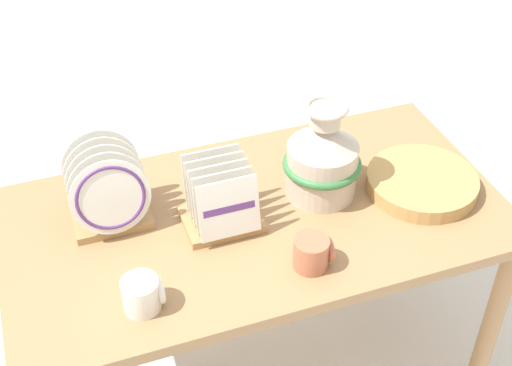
% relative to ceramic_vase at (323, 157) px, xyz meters
% --- Properties ---
extents(display_table, '(1.37, 0.72, 0.68)m').
position_rel_ceramic_vase_xyz_m(display_table, '(-0.20, -0.03, -0.20)').
color(display_table, '#9E754C').
rests_on(display_table, ground_plane).
extents(ceramic_vase, '(0.22, 0.22, 0.29)m').
position_rel_ceramic_vase_xyz_m(ceramic_vase, '(0.00, 0.00, 0.00)').
color(ceramic_vase, beige).
rests_on(ceramic_vase, display_table).
extents(dish_rack_round_plates, '(0.21, 0.19, 0.23)m').
position_rel_ceramic_vase_xyz_m(dish_rack_round_plates, '(-0.58, 0.08, -0.03)').
color(dish_rack_round_plates, tan).
rests_on(dish_rack_round_plates, display_table).
extents(dish_rack_square_plates, '(0.21, 0.18, 0.19)m').
position_rel_ceramic_vase_xyz_m(dish_rack_square_plates, '(-0.30, -0.03, -0.06)').
color(dish_rack_square_plates, tan).
rests_on(dish_rack_square_plates, display_table).
extents(wicker_charger_stack, '(0.31, 0.31, 0.04)m').
position_rel_ceramic_vase_xyz_m(wicker_charger_stack, '(0.28, -0.08, -0.10)').
color(wicker_charger_stack, tan).
rests_on(wicker_charger_stack, display_table).
extents(mug_terracotta_glaze, '(0.10, 0.09, 0.09)m').
position_rel_ceramic_vase_xyz_m(mug_terracotta_glaze, '(-0.14, -0.26, -0.08)').
color(mug_terracotta_glaze, '#B76647').
rests_on(mug_terracotta_glaze, display_table).
extents(mug_cream_glaze, '(0.10, 0.09, 0.09)m').
position_rel_ceramic_vase_xyz_m(mug_cream_glaze, '(-0.56, -0.25, -0.08)').
color(mug_cream_glaze, silver).
rests_on(mug_cream_glaze, display_table).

